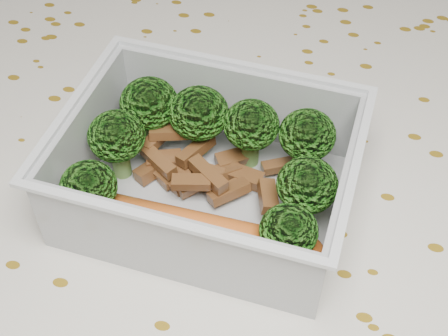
# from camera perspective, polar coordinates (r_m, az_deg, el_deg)

# --- Properties ---
(dining_table) EXTENTS (1.40, 0.90, 0.75)m
(dining_table) POSITION_cam_1_polar(r_m,az_deg,el_deg) (0.48, -0.57, -9.81)
(dining_table) COLOR brown
(dining_table) RESTS_ON ground
(tablecloth) EXTENTS (1.46, 0.96, 0.19)m
(tablecloth) POSITION_cam_1_polar(r_m,az_deg,el_deg) (0.44, -0.62, -6.27)
(tablecloth) COLOR silver
(tablecloth) RESTS_ON dining_table
(lunch_container) EXTENTS (0.19, 0.15, 0.06)m
(lunch_container) POSITION_cam_1_polar(r_m,az_deg,el_deg) (0.39, -1.46, -0.94)
(lunch_container) COLOR silver
(lunch_container) RESTS_ON tablecloth
(broccoli_florets) EXTENTS (0.16, 0.12, 0.05)m
(broccoli_florets) POSITION_cam_1_polar(r_m,az_deg,el_deg) (0.39, -1.25, 2.04)
(broccoli_florets) COLOR #608C3F
(broccoli_florets) RESTS_ON lunch_container
(meat_pile) EXTENTS (0.11, 0.06, 0.03)m
(meat_pile) POSITION_cam_1_polar(r_m,az_deg,el_deg) (0.40, -2.16, -0.16)
(meat_pile) COLOR brown
(meat_pile) RESTS_ON lunch_container
(sausage) EXTENTS (0.16, 0.03, 0.02)m
(sausage) POSITION_cam_1_polar(r_m,az_deg,el_deg) (0.37, -2.78, -5.69)
(sausage) COLOR #CA5C1F
(sausage) RESTS_ON lunch_container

